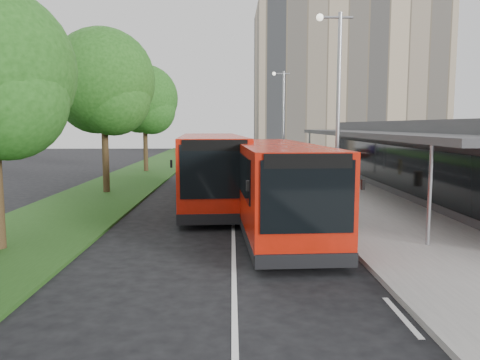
% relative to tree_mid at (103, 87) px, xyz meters
% --- Properties ---
extents(ground, '(120.00, 120.00, 0.00)m').
position_rel_tree_mid_xyz_m(ground, '(7.01, -9.05, -5.81)').
color(ground, black).
rests_on(ground, ground).
extents(pavement, '(5.00, 80.00, 0.15)m').
position_rel_tree_mid_xyz_m(pavement, '(13.01, 10.95, -5.73)').
color(pavement, gray).
rests_on(pavement, ground).
extents(grass_verge, '(5.00, 80.00, 0.10)m').
position_rel_tree_mid_xyz_m(grass_verge, '(0.01, 10.95, -5.76)').
color(grass_verge, '#1F4315').
rests_on(grass_verge, ground).
extents(lane_centre_line, '(0.12, 70.00, 0.01)m').
position_rel_tree_mid_xyz_m(lane_centre_line, '(7.01, 5.95, -5.80)').
color(lane_centre_line, silver).
rests_on(lane_centre_line, ground).
extents(kerb_dashes, '(0.12, 56.00, 0.01)m').
position_rel_tree_mid_xyz_m(kerb_dashes, '(10.31, 9.95, -5.80)').
color(kerb_dashes, silver).
rests_on(kerb_dashes, ground).
extents(office_block, '(22.00, 12.00, 18.00)m').
position_rel_tree_mid_xyz_m(office_block, '(21.01, 32.95, 3.19)').
color(office_block, tan).
rests_on(office_block, ground).
extents(station_building, '(7.70, 26.00, 4.00)m').
position_rel_tree_mid_xyz_m(station_building, '(17.87, -1.05, -3.77)').
color(station_building, '#323235').
rests_on(station_building, ground).
extents(tree_mid, '(5.59, 5.59, 8.99)m').
position_rel_tree_mid_xyz_m(tree_mid, '(0.00, 0.00, 0.00)').
color(tree_mid, '#352515').
rests_on(tree_mid, ground).
extents(tree_far, '(5.33, 5.33, 8.56)m').
position_rel_tree_mid_xyz_m(tree_far, '(0.00, 12.00, -0.28)').
color(tree_far, '#352515').
rests_on(tree_far, ground).
extents(lamp_post_near, '(1.44, 0.28, 8.00)m').
position_rel_tree_mid_xyz_m(lamp_post_near, '(11.13, -7.05, -1.09)').
color(lamp_post_near, '#919399').
rests_on(lamp_post_near, pavement).
extents(lamp_post_far, '(1.44, 0.28, 8.00)m').
position_rel_tree_mid_xyz_m(lamp_post_far, '(11.13, 12.95, -1.09)').
color(lamp_post_far, '#919399').
rests_on(lamp_post_far, pavement).
extents(bus_main, '(3.36, 11.10, 3.11)m').
position_rel_tree_mid_xyz_m(bus_main, '(8.53, -9.16, -4.21)').
color(bus_main, red).
rests_on(bus_main, ground).
extents(bus_second, '(3.71, 11.76, 3.29)m').
position_rel_tree_mid_xyz_m(bus_second, '(5.99, -3.75, -4.12)').
color(bus_second, red).
rests_on(bus_second, ground).
extents(litter_bin, '(0.61, 0.61, 0.88)m').
position_rel_tree_mid_xyz_m(litter_bin, '(12.80, 1.74, -5.22)').
color(litter_bin, '#3A2617').
rests_on(litter_bin, pavement).
extents(bollard, '(0.23, 0.23, 1.12)m').
position_rel_tree_mid_xyz_m(bollard, '(11.47, 8.55, -5.10)').
color(bollard, '#FFB00D').
rests_on(bollard, pavement).
extents(car_near, '(2.43, 3.58, 1.13)m').
position_rel_tree_mid_xyz_m(car_near, '(8.48, 28.69, -5.24)').
color(car_near, '#51130B').
rests_on(car_near, ground).
extents(car_far, '(2.54, 3.72, 1.16)m').
position_rel_tree_mid_xyz_m(car_far, '(5.33, 35.58, -5.23)').
color(car_far, navy).
rests_on(car_far, ground).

